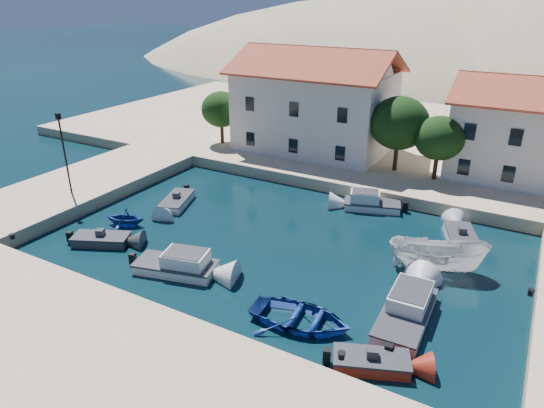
{
  "coord_description": "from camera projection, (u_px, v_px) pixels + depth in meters",
  "views": [
    {
      "loc": [
        13.44,
        -14.8,
        15.28
      ],
      "look_at": [
        -1.56,
        11.69,
        2.0
      ],
      "focal_mm": 32.0,
      "sensor_mm": 36.0,
      "label": 1
    }
  ],
  "objects": [
    {
      "name": "quay_west",
      "position": [
        80.0,
        186.0,
        40.34
      ],
      "size": [
        8.0,
        20.0,
        1.0
      ],
      "primitive_type": "cube",
      "color": "tan",
      "rests_on": "ground"
    },
    {
      "name": "rowboat_south",
      "position": [
        300.0,
        324.0,
        24.36
      ],
      "size": [
        5.54,
        4.22,
        1.07
      ],
      "primitive_type": "imported",
      "rotation": [
        0.0,
        0.0,
        1.68
      ],
      "color": "navy",
      "rests_on": "ground"
    },
    {
      "name": "motorboat_white_ne",
      "position": [
        461.0,
        238.0,
        32.32
      ],
      "size": [
        3.01,
        4.24,
        1.25
      ],
      "rotation": [
        0.0,
        0.0,
        1.92
      ],
      "color": "silver",
      "rests_on": "ground"
    },
    {
      "name": "cabin_cruiser_north",
      "position": [
        372.0,
        203.0,
        37.11
      ],
      "size": [
        4.57,
        3.0,
        1.6
      ],
      "rotation": [
        0.0,
        0.0,
        3.45
      ],
      "color": "silver",
      "rests_on": "ground"
    },
    {
      "name": "building_mid",
      "position": [
        520.0,
        127.0,
        39.61
      ],
      "size": [
        10.5,
        8.4,
        8.3
      ],
      "color": "beige",
      "rests_on": "quay_north"
    },
    {
      "name": "boat_east",
      "position": [
        435.0,
        270.0,
        29.09
      ],
      "size": [
        6.1,
        3.74,
        2.21
      ],
      "primitive_type": "imported",
      "rotation": [
        0.0,
        0.0,
        1.87
      ],
      "color": "silver",
      "rests_on": "ground"
    },
    {
      "name": "motorboat_white_west",
      "position": [
        177.0,
        201.0,
        37.96
      ],
      "size": [
        2.95,
        4.29,
        1.25
      ],
      "rotation": [
        0.0,
        0.0,
        -1.23
      ],
      "color": "silver",
      "rests_on": "ground"
    },
    {
      "name": "motorboat_grey_sw",
      "position": [
        101.0,
        240.0,
        32.05
      ],
      "size": [
        3.98,
        2.99,
        1.25
      ],
      "rotation": [
        0.0,
        0.0,
        0.43
      ],
      "color": "#343339",
      "rests_on": "ground"
    },
    {
      "name": "cabin_cruiser_south",
      "position": [
        176.0,
        265.0,
        28.75
      ],
      "size": [
        5.25,
        3.21,
        1.6
      ],
      "rotation": [
        0.0,
        0.0,
        0.25
      ],
      "color": "silver",
      "rests_on": "ground"
    },
    {
      "name": "rowboat_west",
      "position": [
        126.0,
        225.0,
        34.76
      ],
      "size": [
        3.45,
        3.21,
        1.48
      ],
      "primitive_type": "imported",
      "rotation": [
        0.0,
        0.0,
        -1.24
      ],
      "color": "navy",
      "rests_on": "ground"
    },
    {
      "name": "quay_south",
      "position": [
        85.0,
        404.0,
        19.0
      ],
      "size": [
        52.0,
        12.0,
        1.0
      ],
      "primitive_type": "cube",
      "color": "tan",
      "rests_on": "ground"
    },
    {
      "name": "ground",
      "position": [
        183.0,
        329.0,
        23.98
      ],
      "size": [
        400.0,
        400.0,
        0.0
      ],
      "primitive_type": "plane",
      "color": "black",
      "rests_on": "ground"
    },
    {
      "name": "lamppost",
      "position": [
        63.0,
        146.0,
        36.36
      ],
      "size": [
        0.35,
        0.25,
        6.22
      ],
      "color": "black",
      "rests_on": "quay_west"
    },
    {
      "name": "quay_north",
      "position": [
        418.0,
        140.0,
        53.19
      ],
      "size": [
        80.0,
        36.0,
        1.0
      ],
      "primitive_type": "cube",
      "color": "tan",
      "rests_on": "ground"
    },
    {
      "name": "trees",
      "position": [
        417.0,
        130.0,
        40.32
      ],
      "size": [
        37.3,
        5.3,
        6.45
      ],
      "color": "#382314",
      "rests_on": "quay_north"
    },
    {
      "name": "cabin_cruiser_east",
      "position": [
        406.0,
        313.0,
        24.43
      ],
      "size": [
        2.36,
        5.51,
        1.6
      ],
      "rotation": [
        0.0,
        0.0,
        1.6
      ],
      "color": "silver",
      "rests_on": "ground"
    },
    {
      "name": "building_left",
      "position": [
        315.0,
        99.0,
        46.65
      ],
      "size": [
        14.7,
        9.45,
        9.7
      ],
      "color": "beige",
      "rests_on": "quay_north"
    },
    {
      "name": "bollards",
      "position": [
        271.0,
        287.0,
        25.34
      ],
      "size": [
        29.36,
        9.56,
        0.3
      ],
      "color": "black",
      "rests_on": "ground"
    },
    {
      "name": "motorboat_red_se",
      "position": [
        371.0,
        362.0,
        21.41
      ],
      "size": [
        3.68,
        2.65,
        1.25
      ],
      "rotation": [
        0.0,
        0.0,
        0.38
      ],
      "color": "maroon",
      "rests_on": "ground"
    }
  ]
}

